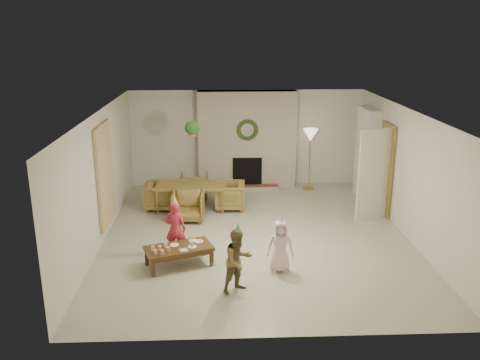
{
  "coord_description": "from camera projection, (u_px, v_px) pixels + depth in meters",
  "views": [
    {
      "loc": [
        -0.71,
        -9.38,
        4.01
      ],
      "look_at": [
        -0.3,
        0.4,
        1.05
      ],
      "focal_mm": 37.78,
      "sensor_mm": 36.0,
      "label": 1
    }
  ],
  "objects": [
    {
      "name": "floor_lamp_base",
      "position": [
        308.0,
        188.0,
        13.09
      ],
      "size": [
        0.29,
        0.29,
        0.03
      ],
      "primitive_type": "cylinder",
      "color": "gold",
      "rests_on": "floor"
    },
    {
      "name": "cup_f",
      "position": [
        166.0,
        245.0,
        8.75
      ],
      "size": [
        0.08,
        0.08,
        0.08
      ],
      "primitive_type": "cylinder",
      "rotation": [
        0.0,
        0.0,
        0.35
      ],
      "color": "white",
      "rests_on": "coffee_table_top"
    },
    {
      "name": "books_row_mid",
      "position": [
        364.0,
        158.0,
        12.24
      ],
      "size": [
        0.2,
        0.44,
        0.24
      ],
      "primitive_type": "cube",
      "color": "#254D89",
      "rests_on": "bookshelf_shelf_b"
    },
    {
      "name": "bookshelf_shelf_b",
      "position": [
        365.0,
        164.0,
        12.23
      ],
      "size": [
        0.3,
        0.92,
        0.03
      ],
      "primitive_type": "cube",
      "color": "white",
      "rests_on": "bookshelf_carcass"
    },
    {
      "name": "wall_left",
      "position": [
        100.0,
        178.0,
        9.68
      ],
      "size": [
        0.0,
        7.0,
        7.0
      ],
      "primitive_type": "plane",
      "rotation": [
        1.57,
        0.0,
        1.57
      ],
      "color": "silver",
      "rests_on": "floor"
    },
    {
      "name": "cup_e",
      "position": [
        168.0,
        249.0,
        8.6
      ],
      "size": [
        0.08,
        0.08,
        0.08
      ],
      "primitive_type": "cylinder",
      "rotation": [
        0.0,
        0.0,
        0.35
      ],
      "color": "white",
      "rests_on": "coffee_table_top"
    },
    {
      "name": "fireplace_mass",
      "position": [
        247.0,
        140.0,
        12.96
      ],
      "size": [
        2.5,
        0.4,
        2.5
      ],
      "primitive_type": "cube",
      "color": "#512015",
      "rests_on": "floor"
    },
    {
      "name": "dining_chair_right",
      "position": [
        230.0,
        196.0,
        11.58
      ],
      "size": [
        0.71,
        0.7,
        0.63
      ],
      "primitive_type": "imported",
      "rotation": [
        0.0,
        0.0,
        -1.61
      ],
      "color": "olive",
      "rests_on": "floor"
    },
    {
      "name": "fireplace_firebox",
      "position": [
        247.0,
        172.0,
        13.02
      ],
      "size": [
        0.75,
        0.12,
        0.75
      ],
      "primitive_type": "cube",
      "color": "black",
      "rests_on": "floor"
    },
    {
      "name": "plate_a",
      "position": [
        175.0,
        245.0,
        8.86
      ],
      "size": [
        0.2,
        0.2,
        0.01
      ],
      "primitive_type": "cylinder",
      "rotation": [
        0.0,
        0.0,
        0.35
      ],
      "color": "white",
      "rests_on": "coffee_table_top"
    },
    {
      "name": "child_pink",
      "position": [
        280.0,
        246.0,
        8.56
      ],
      "size": [
        0.47,
        0.32,
        0.92
      ],
      "primitive_type": "imported",
      "rotation": [
        0.0,
        0.0,
        -0.07
      ],
      "color": "#FCC9D8",
      "rests_on": "floor"
    },
    {
      "name": "coffee_leg_fr",
      "position": [
        212.0,
        258.0,
        8.83
      ],
      "size": [
        0.08,
        0.08,
        0.3
      ],
      "primitive_type": "cube",
      "rotation": [
        0.0,
        0.0,
        0.35
      ],
      "color": "#4B3319",
      "rests_on": "floor"
    },
    {
      "name": "floor_lamp_post",
      "position": [
        309.0,
        161.0,
        12.88
      ],
      "size": [
        0.03,
        0.03,
        1.42
      ],
      "primitive_type": "cylinder",
      "color": "gold",
      "rests_on": "floor"
    },
    {
      "name": "coffee_leg_br",
      "position": [
        203.0,
        248.0,
        9.24
      ],
      "size": [
        0.08,
        0.08,
        0.3
      ],
      "primitive_type": "cube",
      "rotation": [
        0.0,
        0.0,
        0.35
      ],
      "color": "#4B3319",
      "rests_on": "floor"
    },
    {
      "name": "fireplace_wreath",
      "position": [
        247.0,
        130.0,
        12.65
      ],
      "size": [
        0.54,
        0.1,
        0.54
      ],
      "primitive_type": "torus",
      "rotation": [
        1.57,
        0.0,
        0.0
      ],
      "color": "#213F17",
      "rests_on": "fireplace_mass"
    },
    {
      "name": "floor_lamp_shade",
      "position": [
        311.0,
        135.0,
        12.69
      ],
      "size": [
        0.38,
        0.38,
        0.32
      ],
      "primitive_type": "cone",
      "rotation": [
        3.14,
        0.0,
        0.0
      ],
      "color": "beige",
      "rests_on": "floor_lamp_post"
    },
    {
      "name": "hanging_plant_foliage",
      "position": [
        192.0,
        128.0,
        10.99
      ],
      "size": [
        0.32,
        0.32,
        0.32
      ],
      "primitive_type": "sphere",
      "color": "#1B4517",
      "rests_on": "hanging_plant_pot"
    },
    {
      "name": "coffee_leg_bl",
      "position": [
        147.0,
        257.0,
        8.86
      ],
      "size": [
        0.08,
        0.08,
        0.3
      ],
      "primitive_type": "cube",
      "rotation": [
        0.0,
        0.0,
        0.35
      ],
      "color": "#4B3319",
      "rests_on": "floor"
    },
    {
      "name": "curtain_panel",
      "position": [
        105.0,
        175.0,
        9.87
      ],
      "size": [
        0.06,
        1.2,
        2.0
      ],
      "primitive_type": "cube",
      "color": "beige",
      "rests_on": "wall_left"
    },
    {
      "name": "dining_table",
      "position": [
        191.0,
        197.0,
        11.58
      ],
      "size": [
        1.65,
        0.96,
        0.57
      ],
      "primitive_type": "imported",
      "rotation": [
        0.0,
        0.0,
        -0.04
      ],
      "color": "olive",
      "rests_on": "floor"
    },
    {
      "name": "fireplace_hearth",
      "position": [
        247.0,
        188.0,
        12.97
      ],
      "size": [
        1.6,
        0.3,
        0.12
      ],
      "primitive_type": "cube",
      "color": "maroon",
      "rests_on": "floor"
    },
    {
      "name": "books_row_lower",
      "position": [
        365.0,
        176.0,
        12.16
      ],
      "size": [
        0.2,
        0.4,
        0.24
      ],
      "primitive_type": "cube",
      "color": "#92381A",
      "rests_on": "bookshelf_shelf_a"
    },
    {
      "name": "bookshelf_shelf_a",
      "position": [
        364.0,
        179.0,
        12.35
      ],
      "size": [
        0.3,
        0.92,
        0.03
      ],
      "primitive_type": "cube",
      "color": "white",
      "rests_on": "bookshelf_carcass"
    },
    {
      "name": "door_leaf",
      "position": [
        374.0,
        175.0,
        10.76
      ],
      "size": [
        0.77,
        0.32,
        2.0
      ],
      "primitive_type": "cube",
      "rotation": [
        0.0,
        0.0,
        -1.22
      ],
      "color": "beige",
      "rests_on": "floor"
    },
    {
      "name": "party_hat_red",
      "position": [
        174.0,
        200.0,
        8.96
      ],
      "size": [
        0.19,
        0.19,
        0.2
      ],
      "primitive_type": "cone",
      "rotation": [
        0.0,
        0.0,
        -0.43
      ],
      "color": "#E2E04B",
      "rests_on": "child_red"
    },
    {
      "name": "child_red",
      "position": [
        175.0,
        229.0,
        9.12
      ],
      "size": [
        0.4,
        0.28,
        1.04
      ],
      "primitive_type": "imported",
      "rotation": [
        0.0,
        0.0,
        3.06
      ],
      "color": "#B4263C",
      "rests_on": "floor"
    },
    {
      "name": "cup_d",
      "position": [
        160.0,
        248.0,
        8.65
      ],
      "size": [
        0.08,
        0.08,
        0.08
      ],
      "primitive_type": "cylinder",
      "rotation": [
        0.0,
        0.0,
        0.35
      ],
      "color": "white",
      "rests_on": "coffee_table_top"
    },
    {
      "name": "coffee_table_apron",
      "position": [
        179.0,
        252.0,
        8.81
      ],
      "size": [
        1.16,
        0.82,
        0.07
      ],
      "primitive_type": "cube",
      "rotation": [
        0.0,
        0.0,
        0.35
      ],
      "color": "#4B3319",
      "rests_on": "floor"
    },
    {
      "name": "coffee_leg_fl",
      "position": [
        153.0,
        268.0,
        8.44
      ],
      "size": [
        0.08,
        0.08,
        0.3
      ],
      "primitive_type": "cube",
      "rotation": [
        0.0,
        0.0,
        0.35
      ],
      "color": "#4B3319",
      "rests_on": "floor"
    },
    {
      "name": "coffee_table_top",
      "position": [
        179.0,
        248.0,
        8.79
      ],
      "size": [
        1.28,
        0.94,
        0.05
      ],
      "primitive_type": "cube",
      "rotation": [
        0.0,
        0.0,
        0.35
      ],
      "color": "#4B3319",
      "rests_on": "floor"
    },
    {
      "name": "wall_front",
      "position": [
        276.0,
        253.0,
        6.45
      ],
      "size": [
        7.0,
        0.0,
        7.0
      ],
      "primitive_type": "plane",
      "rotation": [
        -1.57,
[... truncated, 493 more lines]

